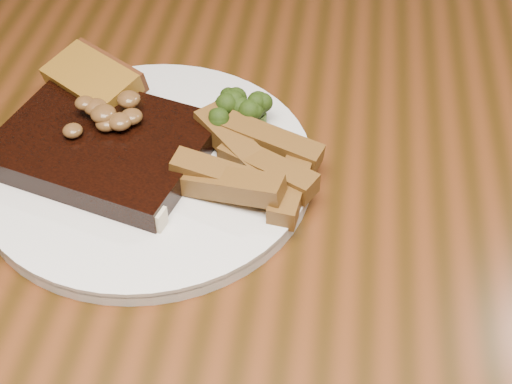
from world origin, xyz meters
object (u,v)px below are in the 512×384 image
dining_table (244,295)px  steak (104,146)px  chair_far (182,47)px  garlic_bread (95,95)px  potato_wedges (234,165)px  plate (149,168)px

dining_table → steak: size_ratio=8.61×
chair_far → garlic_bread: bearing=90.7°
chair_far → potato_wedges: size_ratio=6.89×
garlic_bread → potato_wedges: (0.16, -0.08, 0.00)m
steak → plate: bearing=9.6°
plate → potato_wedges: 0.08m
chair_far → potato_wedges: chair_far is taller
steak → chair_far: bearing=112.4°
steak → potato_wedges: (0.12, -0.01, -0.00)m
potato_wedges → chair_far: bearing=108.0°
chair_far → plate: size_ratio=2.76×
plate → steak: size_ratio=1.66×
garlic_bread → dining_table: bearing=-6.0°
plate → steak: steak is taller
plate → potato_wedges: bearing=-2.3°
plate → steak: bearing=174.5°
chair_far → steak: 0.70m
garlic_bread → potato_wedges: 0.18m
steak → potato_wedges: 0.12m
garlic_bread → plate: bearing=-14.1°
dining_table → plate: 0.15m
steak → garlic_bread: bearing=127.8°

